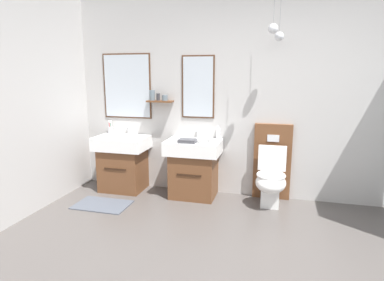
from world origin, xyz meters
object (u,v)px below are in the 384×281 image
at_px(soap_dispenser, 218,133).
at_px(toilet, 271,174).
at_px(folded_hand_towel, 188,141).
at_px(vanity_sink_right, 194,166).
at_px(toothbrush_cup, 110,129).
at_px(vanity_sink_left, 123,161).

bearing_deg(soap_dispenser, toilet, -13.28).
bearing_deg(folded_hand_towel, vanity_sink_right, 76.49).
xyz_separation_m(toothbrush_cup, folded_hand_towel, (1.27, -0.35, -0.03)).
distance_m(vanity_sink_left, toothbrush_cup, 0.53).
bearing_deg(vanity_sink_right, toothbrush_cup, 171.89).
xyz_separation_m(vanity_sink_right, soap_dispenser, (0.29, 0.20, 0.43)).
xyz_separation_m(soap_dispenser, folded_hand_towel, (-0.33, -0.36, -0.05)).
distance_m(vanity_sink_left, vanity_sink_right, 1.04).
relative_size(toilet, folded_hand_towel, 4.55).
xyz_separation_m(vanity_sink_left, soap_dispenser, (1.32, 0.20, 0.43)).
height_order(vanity_sink_left, folded_hand_towel, folded_hand_towel).
height_order(vanity_sink_right, soap_dispenser, soap_dispenser).
bearing_deg(vanity_sink_right, soap_dispenser, 34.52).
bearing_deg(toilet, toothbrush_cup, 176.05).
relative_size(vanity_sink_right, soap_dispenser, 4.48).
bearing_deg(soap_dispenser, vanity_sink_right, -145.48).
bearing_deg(toothbrush_cup, toilet, -3.95).
distance_m(toilet, toothbrush_cup, 2.37).
height_order(toothbrush_cup, soap_dispenser, toothbrush_cup).
relative_size(toilet, toothbrush_cup, 5.21).
bearing_deg(toilet, folded_hand_towel, -169.60).
bearing_deg(vanity_sink_left, vanity_sink_right, 0.00).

